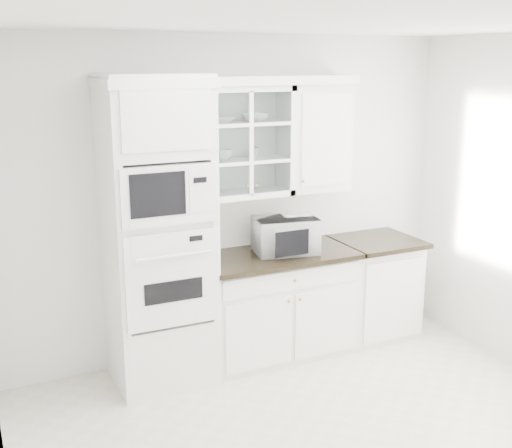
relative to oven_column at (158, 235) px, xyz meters
name	(u,v)px	position (x,y,z in m)	size (l,w,h in m)	color
ground	(337,448)	(0.75, -1.42, -1.19)	(4.00, 3.50, 0.01)	beige
room_shell	(310,173)	(0.75, -0.99, 0.58)	(4.00, 3.50, 2.70)	white
oven_column	(158,235)	(0.00, 0.00, 0.00)	(0.76, 0.68, 2.40)	white
base_cabinet_run	(276,303)	(1.03, 0.03, -0.74)	(1.32, 0.67, 0.92)	white
extra_base_cabinet	(373,286)	(2.03, 0.03, -0.74)	(0.72, 0.67, 0.92)	white
upper_cabinet_glass	(243,142)	(0.78, 0.17, 0.65)	(0.80, 0.33, 0.90)	white
upper_cabinet_solid	(315,137)	(1.46, 0.17, 0.65)	(0.55, 0.33, 0.90)	white
crown_molding	(231,81)	(0.68, 0.14, 1.14)	(2.14, 0.38, 0.07)	white
countertop_microwave	(285,235)	(1.10, 0.02, -0.13)	(0.51, 0.43, 0.30)	white
bowl_a	(222,119)	(0.61, 0.18, 0.83)	(0.19, 0.19, 0.05)	white
bowl_b	(255,117)	(0.90, 0.18, 0.84)	(0.21, 0.21, 0.07)	white
cup_a	(225,155)	(0.62, 0.15, 0.55)	(0.11, 0.11, 0.09)	white
cup_b	(253,152)	(0.88, 0.19, 0.55)	(0.09, 0.09, 0.09)	white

